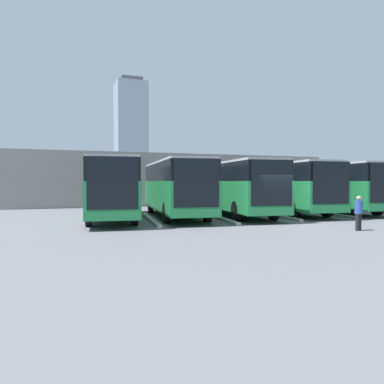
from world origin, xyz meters
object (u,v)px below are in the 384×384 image
at_px(bus_1, 284,186).
at_px(bus_3, 175,186).
at_px(pedestrian, 359,212).
at_px(bus_0, 331,186).
at_px(bus_2, 235,186).
at_px(bus_4, 111,187).

bearing_deg(bus_1, bus_3, 6.84).
xyz_separation_m(bus_1, pedestrian, (2.13, 8.88, -1.05)).
xyz_separation_m(bus_0, bus_3, (11.73, -0.09, 0.00)).
height_order(bus_0, pedestrian, bus_0).
bearing_deg(bus_2, bus_1, -168.77).
relative_size(bus_0, bus_3, 1.00).
distance_m(bus_2, bus_4, 7.82).
bearing_deg(bus_2, bus_3, 2.45).
bearing_deg(bus_1, pedestrian, 83.55).
xyz_separation_m(bus_0, bus_4, (15.64, -0.09, 0.00)).
bearing_deg(bus_2, bus_0, -171.37).
bearing_deg(bus_1, bus_0, -173.98).
bearing_deg(bus_0, bus_1, 6.02).
bearing_deg(bus_4, bus_3, -172.89).
xyz_separation_m(bus_3, pedestrian, (-5.69, 8.91, -1.05)).
height_order(bus_0, bus_4, same).
bearing_deg(bus_3, bus_2, -177.55).
bearing_deg(bus_1, bus_4, 6.93).
height_order(bus_0, bus_1, same).
relative_size(bus_3, bus_4, 1.00).
relative_size(bus_4, pedestrian, 7.25).
bearing_deg(pedestrian, bus_3, 101.09).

